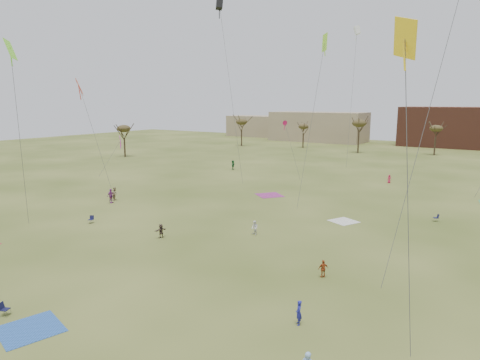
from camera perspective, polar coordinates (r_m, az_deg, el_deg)
The scene contains 20 objects.
ground at distance 37.27m, azimuth -10.38°, elevation -11.18°, with size 260.00×260.00×0.00m, color #364716.
flyer_near_right at distance 27.86m, azimuth 7.84°, elevation -17.11°, with size 0.57×0.37×1.56m, color navy.
spectator_fore_a at distance 34.82m, azimuth 11.04°, elevation -11.53°, with size 0.83×0.35×1.42m, color #A4421C.
spectator_fore_b at distance 62.16m, azimuth -16.31°, elevation -1.77°, with size 0.90×0.70×1.86m, color #907E5B.
spectator_fore_c at distance 44.24m, azimuth -10.49°, elevation -6.69°, with size 1.34×0.43×1.45m, color brown.
spectator_mid_d at distance 60.66m, azimuth -16.86°, elevation -2.04°, with size 1.16×0.48×1.98m, color #8D3B8E.
spectator_mid_e at distance 44.52m, azimuth 1.97°, elevation -6.39°, with size 0.72×0.56×1.48m, color white.
flyer_far_a at distance 86.77m, azimuth -0.94°, elevation 2.03°, with size 1.75×0.56×1.89m, color #226634.
flyer_far_b at distance 76.69m, azimuth 19.28°, elevation 0.15°, with size 0.69×0.45×1.40m, color #C7224A.
blanket_blue at distance 30.26m, azimuth -26.18°, elevation -17.45°, with size 3.39×3.39×0.03m, color #2859B0.
blanket_cream at distance 50.91m, azimuth 13.66°, elevation -5.38°, with size 2.73×2.73×0.03m, color silver.
blanket_plum at distance 63.15m, azimuth 3.95°, elevation -2.04°, with size 3.46×3.46×0.03m, color #942D78.
camp_chair_left at distance 51.57m, azimuth -19.25°, elevation -5.18°, with size 0.66×0.68×0.87m.
camp_chair_center at distance 32.61m, azimuth -28.86°, elevation -15.12°, with size 0.71×0.69×0.87m.
camp_chair_right at distance 54.35m, azimuth 24.65°, elevation -4.77°, with size 0.71×0.69×0.87m.
kites_aloft at distance 67.59m, azimuth 4.77°, elevation 18.35°, with size 60.17×73.25×27.45m.
tree_line at distance 107.64m, azimuth 18.79°, elevation 6.40°, with size 117.44×49.32×8.91m.
building_tan at distance 152.12m, azimuth 10.41°, elevation 7.01°, with size 32.00×14.00×10.00m, color #937F60.
building_brick at distance 146.32m, azimuth 25.87°, elevation 6.41°, with size 26.00×16.00×12.00m, color brown.
building_tan_west at distance 172.10m, azimuth 2.03°, elevation 7.22°, with size 20.00×12.00×8.00m, color #937F60.
Camera 1 is at (24.20, -24.86, 13.62)m, focal length 32.00 mm.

